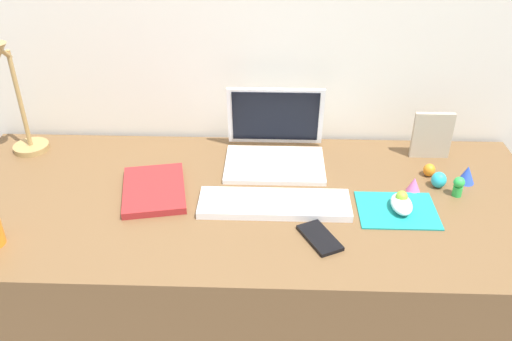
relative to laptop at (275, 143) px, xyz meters
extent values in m
cube|color=silver|center=(-0.08, 0.17, 0.05)|extent=(2.88, 0.05, 1.68)
cube|color=brown|center=(-0.08, -0.23, -0.42)|extent=(1.68, 0.71, 0.74)
cube|color=white|center=(0.00, -0.05, -0.05)|extent=(0.30, 0.21, 0.01)
cube|color=white|center=(0.00, 0.07, 0.06)|extent=(0.30, 0.04, 0.20)
cube|color=black|center=(0.00, 0.06, 0.06)|extent=(0.27, 0.03, 0.17)
cube|color=white|center=(0.00, -0.27, -0.04)|extent=(0.41, 0.13, 0.02)
cube|color=teal|center=(0.33, -0.27, -0.05)|extent=(0.21, 0.17, 0.00)
ellipsoid|color=white|center=(0.34, -0.27, -0.03)|extent=(0.06, 0.10, 0.03)
cube|color=black|center=(0.11, -0.40, -0.05)|extent=(0.12, 0.14, 0.01)
cylinder|color=#A5844C|center=(-0.78, 0.03, -0.05)|extent=(0.11, 0.11, 0.02)
cylinder|color=#A5844C|center=(-0.78, 0.03, 0.12)|extent=(0.01, 0.01, 0.31)
cylinder|color=#A5844C|center=(-0.78, -0.01, 0.28)|extent=(0.01, 0.09, 0.07)
cube|color=maroon|center=(-0.34, -0.21, -0.04)|extent=(0.21, 0.27, 0.02)
cube|color=#B2A58C|center=(0.48, 0.03, 0.02)|extent=(0.12, 0.02, 0.15)
cylinder|color=#8CDB33|center=(0.34, -0.26, -0.04)|extent=(0.03, 0.03, 0.02)
sphere|color=#8CDB33|center=(0.34, -0.26, -0.02)|extent=(0.03, 0.03, 0.03)
cylinder|color=green|center=(0.51, -0.19, -0.04)|extent=(0.03, 0.03, 0.03)
sphere|color=green|center=(0.51, -0.19, -0.01)|extent=(0.03, 0.03, 0.03)
cone|color=pink|center=(0.39, -0.17, -0.03)|extent=(0.04, 0.04, 0.04)
ellipsoid|color=#28B7CC|center=(0.47, -0.15, -0.03)|extent=(0.04, 0.04, 0.05)
ellipsoid|color=orange|center=(0.46, -0.09, -0.03)|extent=(0.03, 0.03, 0.04)
cone|color=blue|center=(0.56, -0.12, -0.03)|extent=(0.05, 0.05, 0.05)
camera|label=1|loc=(-0.01, -1.48, 0.80)|focal=38.14mm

